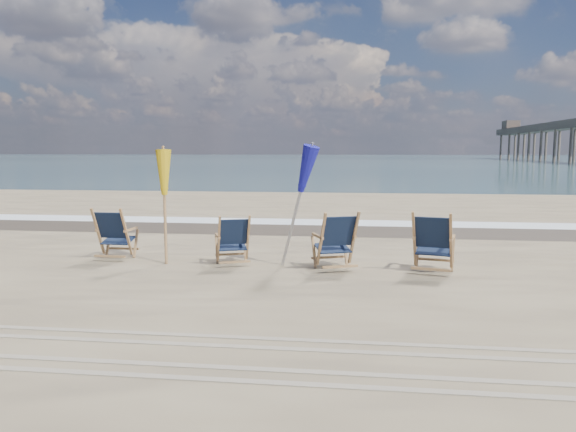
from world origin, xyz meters
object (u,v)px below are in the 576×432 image
object	(u,v)px
beach_chair_1	(248,240)
beach_chair_3	(451,244)
beach_chair_2	(354,240)
beach_chair_0	(126,234)
umbrella_blue	(296,172)
umbrella_yellow	(164,179)

from	to	relation	value
beach_chair_1	beach_chair_3	world-z (taller)	beach_chair_3
beach_chair_1	beach_chair_2	distance (m)	1.98
beach_chair_0	beach_chair_3	bearing A→B (deg)	176.53
beach_chair_0	beach_chair_3	distance (m)	6.07
umbrella_blue	beach_chair_1	bearing A→B (deg)	176.94
beach_chair_0	umbrella_blue	size ratio (longest dim) A/B	0.46
beach_chair_3	umbrella_yellow	world-z (taller)	umbrella_yellow
beach_chair_3	umbrella_yellow	bearing A→B (deg)	9.69
beach_chair_1	beach_chair_2	size ratio (longest dim) A/B	0.89
beach_chair_0	beach_chair_1	world-z (taller)	beach_chair_0
beach_chair_2	umbrella_blue	xyz separation A→B (m)	(-1.07, 0.14, 1.22)
beach_chair_0	beach_chair_2	bearing A→B (deg)	177.53
beach_chair_2	umbrella_yellow	size ratio (longest dim) A/B	0.51
beach_chair_2	beach_chair_3	world-z (taller)	beach_chair_3
umbrella_blue	beach_chair_3	bearing A→B (deg)	-7.47
umbrella_yellow	beach_chair_1	bearing A→B (deg)	-0.07
beach_chair_1	umbrella_blue	xyz separation A→B (m)	(0.90, -0.05, 1.28)
umbrella_blue	beach_chair_0	bearing A→B (deg)	177.35
beach_chair_0	beach_chair_1	bearing A→B (deg)	178.86
beach_chair_1	umbrella_yellow	size ratio (longest dim) A/B	0.46
beach_chair_0	beach_chair_2	distance (m)	4.40
beach_chair_3	umbrella_blue	world-z (taller)	umbrella_blue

